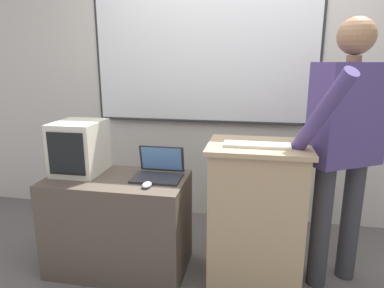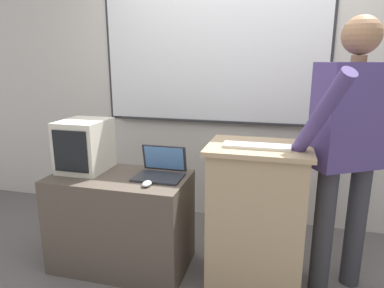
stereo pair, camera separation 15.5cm
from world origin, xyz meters
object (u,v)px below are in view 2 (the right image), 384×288
at_px(lectern_podium, 256,217).
at_px(laptop, 161,169).
at_px(computer_mouse_by_laptop, 147,184).
at_px(person_presenter, 350,139).
at_px(side_desk, 122,221).
at_px(crt_monitor, 85,145).
at_px(wireless_keyboard, 256,146).

bearing_deg(lectern_podium, laptop, 174.70).
bearing_deg(computer_mouse_by_laptop, lectern_podium, 12.30).
bearing_deg(person_presenter, side_desk, 153.63).
height_order(person_presenter, laptop, person_presenter).
bearing_deg(computer_mouse_by_laptop, side_desk, 152.72).
relative_size(side_desk, person_presenter, 0.56).
height_order(side_desk, person_presenter, person_presenter).
bearing_deg(computer_mouse_by_laptop, crt_monitor, 160.23).
relative_size(lectern_podium, person_presenter, 0.56).
distance_m(lectern_podium, laptop, 0.75).
distance_m(side_desk, crt_monitor, 0.64).
bearing_deg(computer_mouse_by_laptop, wireless_keyboard, 7.56).
bearing_deg(crt_monitor, wireless_keyboard, -5.16).
bearing_deg(laptop, person_presenter, 2.04).
bearing_deg(lectern_podium, person_presenter, 11.24).
relative_size(lectern_podium, side_desk, 1.01).
bearing_deg(person_presenter, crt_monitor, 150.79).
bearing_deg(lectern_podium, computer_mouse_by_laptop, -167.70).
relative_size(person_presenter, wireless_keyboard, 4.32).
bearing_deg(wireless_keyboard, person_presenter, 17.00).
distance_m(laptop, crt_monitor, 0.62).
xyz_separation_m(side_desk, computer_mouse_by_laptop, (0.28, -0.14, 0.38)).
height_order(lectern_podium, crt_monitor, crt_monitor).
distance_m(person_presenter, laptop, 1.28).
height_order(wireless_keyboard, computer_mouse_by_laptop, wireless_keyboard).
xyz_separation_m(wireless_keyboard, crt_monitor, (-1.29, 0.12, -0.11)).
distance_m(wireless_keyboard, crt_monitor, 1.30).
bearing_deg(lectern_podium, crt_monitor, 177.67).
bearing_deg(wireless_keyboard, laptop, 169.38).
height_order(lectern_podium, wireless_keyboard, wireless_keyboard).
xyz_separation_m(lectern_podium, laptop, (-0.70, 0.06, 0.27)).
xyz_separation_m(side_desk, person_presenter, (1.54, 0.12, 0.70)).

